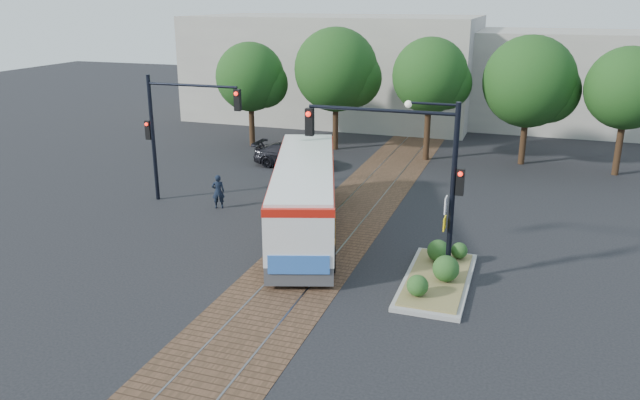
{
  "coord_description": "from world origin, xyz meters",
  "views": [
    {
      "loc": [
        7.3,
        -20.76,
        9.35
      ],
      "look_at": [
        -0.4,
        1.76,
        1.6
      ],
      "focal_mm": 35.0,
      "sensor_mm": 36.0,
      "label": 1
    }
  ],
  "objects": [
    {
      "name": "ground",
      "position": [
        0.0,
        0.0,
        0.0
      ],
      "size": [
        120.0,
        120.0,
        0.0
      ],
      "primitive_type": "plane",
      "color": "black",
      "rests_on": "ground"
    },
    {
      "name": "trackbed",
      "position": [
        0.0,
        4.0,
        0.01
      ],
      "size": [
        3.6,
        40.0,
        0.02
      ],
      "color": "brown",
      "rests_on": "ground"
    },
    {
      "name": "tree_row",
      "position": [
        1.21,
        16.42,
        4.85
      ],
      "size": [
        26.4,
        5.6,
        7.67
      ],
      "color": "#382314",
      "rests_on": "ground"
    },
    {
      "name": "warehouses",
      "position": [
        -0.53,
        28.75,
        3.81
      ],
      "size": [
        40.0,
        13.0,
        8.0
      ],
      "color": "#ADA899",
      "rests_on": "ground"
    },
    {
      "name": "city_bus",
      "position": [
        -1.21,
        2.18,
        1.67
      ],
      "size": [
        5.74,
        11.35,
        3.0
      ],
      "rotation": [
        0.0,
        0.0,
        0.32
      ],
      "color": "#414143",
      "rests_on": "ground"
    },
    {
      "name": "traffic_island",
      "position": [
        4.82,
        -0.9,
        0.33
      ],
      "size": [
        2.2,
        5.2,
        1.13
      ],
      "color": "gray",
      "rests_on": "ground"
    },
    {
      "name": "signal_pole_main",
      "position": [
        3.86,
        -0.81,
        4.16
      ],
      "size": [
        5.49,
        0.46,
        6.0
      ],
      "color": "black",
      "rests_on": "ground"
    },
    {
      "name": "signal_pole_left",
      "position": [
        -8.37,
        4.0,
        3.86
      ],
      "size": [
        4.99,
        0.34,
        6.0
      ],
      "color": "black",
      "rests_on": "ground"
    },
    {
      "name": "officer",
      "position": [
        -6.07,
        3.77,
        0.8
      ],
      "size": [
        0.69,
        0.6,
        1.6
      ],
      "primitive_type": "imported",
      "rotation": [
        0.0,
        0.0,
        3.61
      ],
      "color": "black",
      "rests_on": "ground"
    },
    {
      "name": "parked_car",
      "position": [
        -5.44,
        11.88,
        0.69
      ],
      "size": [
        4.8,
        2.06,
        1.38
      ],
      "primitive_type": "imported",
      "rotation": [
        0.0,
        0.0,
        1.54
      ],
      "color": "black",
      "rests_on": "ground"
    }
  ]
}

